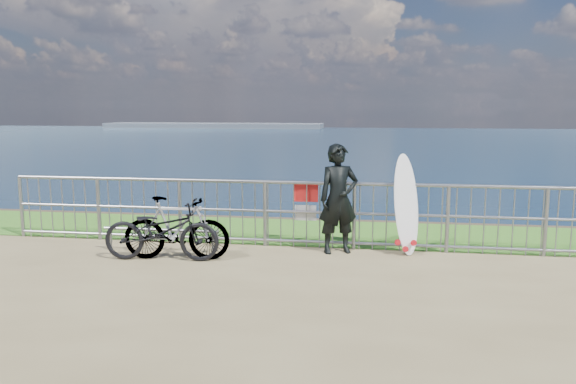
% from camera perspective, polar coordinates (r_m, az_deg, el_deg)
% --- Properties ---
extents(grass_strip, '(120.00, 120.00, 0.00)m').
position_cam_1_polar(grass_strip, '(10.60, 1.47, -4.06)').
color(grass_strip, '#33701E').
rests_on(grass_strip, ground).
extents(seascape, '(260.00, 260.00, 5.00)m').
position_cam_1_polar(seascape, '(161.58, -7.50, 6.51)').
color(seascape, brown).
rests_on(seascape, ground).
extents(railing, '(10.06, 0.10, 1.13)m').
position_cam_1_polar(railing, '(9.42, 0.76, -2.16)').
color(railing, gray).
rests_on(railing, ground).
extents(surfer, '(0.76, 0.63, 1.77)m').
position_cam_1_polar(surfer, '(9.04, 5.15, -0.70)').
color(surfer, black).
rests_on(surfer, ground).
extents(surfboard, '(0.54, 0.52, 1.62)m').
position_cam_1_polar(surfboard, '(9.15, 11.91, -1.62)').
color(surfboard, white).
rests_on(surfboard, ground).
extents(bicycle_near, '(1.83, 0.76, 0.94)m').
position_cam_1_polar(bicycle_near, '(8.85, -12.73, -3.83)').
color(bicycle_near, black).
rests_on(bicycle_near, ground).
extents(bicycle_far, '(1.69, 0.62, 0.99)m').
position_cam_1_polar(bicycle_far, '(8.84, -11.27, -3.63)').
color(bicycle_far, black).
rests_on(bicycle_far, ground).
extents(bike_rack, '(1.94, 0.05, 0.40)m').
position_cam_1_polar(bike_rack, '(9.34, -12.79, -4.02)').
color(bike_rack, gray).
rests_on(bike_rack, ground).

